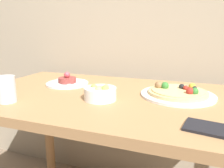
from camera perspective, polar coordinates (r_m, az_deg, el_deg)
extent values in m
cube|color=#AD7F51|center=(0.96, 0.34, -3.80)|extent=(1.29, 0.73, 0.03)
cylinder|color=#AD7F51|center=(1.61, -16.21, -11.47)|extent=(0.06, 0.06, 0.73)
cylinder|color=white|center=(0.97, 16.74, -2.75)|extent=(0.31, 0.31, 0.01)
cylinder|color=#E5C17F|center=(0.97, 16.78, -2.09)|extent=(0.25, 0.25, 0.01)
cylinder|color=#E0C684|center=(0.97, 16.82, -1.59)|extent=(0.22, 0.22, 0.00)
sphere|color=#997047|center=(0.98, 12.13, -0.28)|extent=(0.03, 0.03, 0.03)
sphere|color=#B22D23|center=(0.98, 18.74, -0.98)|extent=(0.02, 0.02, 0.02)
sphere|color=black|center=(1.00, 17.76, -0.66)|extent=(0.02, 0.02, 0.02)
sphere|color=#B22D23|center=(0.92, 19.67, -1.78)|extent=(0.03, 0.03, 0.03)
sphere|color=#387F33|center=(0.93, 20.78, -1.81)|extent=(0.03, 0.03, 0.03)
sphere|color=gold|center=(1.00, 20.21, -0.68)|extent=(0.03, 0.03, 0.03)
sphere|color=black|center=(0.99, 20.77, -1.09)|extent=(0.02, 0.02, 0.02)
sphere|color=#387F33|center=(0.98, 13.68, -0.45)|extent=(0.03, 0.03, 0.03)
cylinder|color=white|center=(1.16, -11.57, 0.14)|extent=(0.22, 0.22, 0.01)
cylinder|color=#933D38|center=(1.15, -11.61, 1.01)|extent=(0.09, 0.09, 0.03)
sphere|color=#DB4C5B|center=(1.15, -11.68, 2.39)|extent=(0.03, 0.03, 0.03)
cube|color=white|center=(1.12, -8.22, 0.23)|extent=(0.04, 0.02, 0.01)
cube|color=white|center=(1.18, -8.09, 0.97)|extent=(0.04, 0.04, 0.01)
cube|color=white|center=(1.23, -10.46, 1.33)|extent=(0.02, 0.04, 0.01)
cube|color=white|center=(1.22, -13.56, 1.10)|extent=(0.04, 0.03, 0.01)
cube|color=white|center=(1.17, -15.35, 0.43)|extent=(0.04, 0.03, 0.01)
cube|color=white|center=(1.10, -14.36, -0.24)|extent=(0.02, 0.04, 0.01)
cube|color=white|center=(1.08, -11.06, -0.35)|extent=(0.04, 0.04, 0.01)
cylinder|color=white|center=(0.88, -3.10, -2.52)|extent=(0.13, 0.13, 0.05)
sphere|color=#8EA34C|center=(0.85, -1.57, -1.51)|extent=(0.03, 0.03, 0.03)
sphere|color=#A3B25B|center=(0.86, -3.23, -1.34)|extent=(0.03, 0.03, 0.03)
sphere|color=#B7BC70|center=(0.85, -3.56, -1.54)|extent=(0.03, 0.03, 0.03)
sphere|color=#8EA34C|center=(0.89, -4.77, -0.91)|extent=(0.03, 0.03, 0.03)
sphere|color=#A3B25B|center=(0.86, -1.60, -1.37)|extent=(0.03, 0.03, 0.03)
sphere|color=#B7BC70|center=(0.90, -1.48, -0.78)|extent=(0.02, 0.02, 0.02)
cylinder|color=silver|center=(0.93, -25.81, -1.24)|extent=(0.07, 0.07, 0.10)
cube|color=black|center=(0.68, 24.95, -10.62)|extent=(0.17, 0.12, 0.01)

